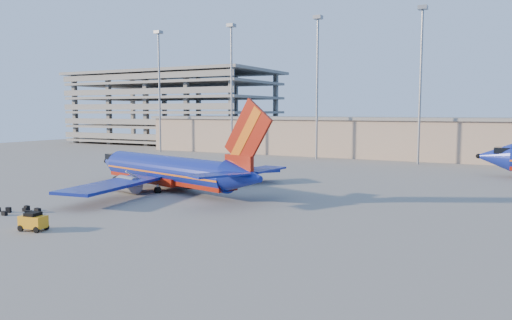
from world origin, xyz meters
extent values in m
plane|color=slate|center=(0.00, 0.00, 0.00)|extent=(220.00, 220.00, 0.00)
cube|color=gray|center=(10.00, 58.00, 4.00)|extent=(120.00, 15.00, 8.00)
cube|color=slate|center=(10.00, 58.00, 8.20)|extent=(122.00, 16.00, 0.60)
cube|color=slate|center=(-62.00, 74.00, 1.00)|extent=(60.00, 30.00, 0.70)
cube|color=slate|center=(-62.00, 74.00, 5.20)|extent=(60.00, 30.00, 0.70)
cube|color=slate|center=(-62.00, 74.00, 9.40)|extent=(60.00, 30.00, 0.70)
cube|color=slate|center=(-62.00, 74.00, 13.60)|extent=(60.00, 30.00, 0.70)
cube|color=slate|center=(-62.00, 74.00, 17.80)|extent=(60.00, 30.00, 0.70)
cube|color=slate|center=(-62.00, 74.00, 21.00)|extent=(62.00, 32.00, 0.80)
cube|color=slate|center=(-62.00, 87.00, 10.50)|extent=(1.20, 1.20, 21.00)
cylinder|color=gray|center=(-45.00, 46.00, 14.00)|extent=(0.44, 0.44, 28.00)
cube|color=gray|center=(-45.00, 46.00, 28.30)|extent=(1.60, 1.60, 0.70)
cylinder|color=gray|center=(-25.00, 46.00, 14.00)|extent=(0.44, 0.44, 28.00)
cube|color=gray|center=(-25.00, 46.00, 28.30)|extent=(1.60, 1.60, 0.70)
cylinder|color=gray|center=(-5.00, 46.00, 14.00)|extent=(0.44, 0.44, 28.00)
cube|color=gray|center=(-5.00, 46.00, 28.30)|extent=(1.60, 1.60, 0.70)
cylinder|color=gray|center=(15.00, 46.00, 14.00)|extent=(0.44, 0.44, 28.00)
cube|color=gray|center=(15.00, 46.00, 28.30)|extent=(1.60, 1.60, 0.70)
cylinder|color=navy|center=(-7.29, 0.41, 2.54)|extent=(22.62, 9.65, 3.48)
cube|color=maroon|center=(-7.29, 0.41, 1.64)|extent=(22.44, 9.01, 1.22)
cube|color=#D65F12|center=(-7.29, 0.41, 2.30)|extent=(22.63, 9.68, 0.21)
cone|color=navy|center=(-20.01, 4.12, 2.54)|extent=(4.76, 4.44, 3.48)
cube|color=black|center=(-18.83, 3.78, 3.43)|extent=(2.85, 2.98, 0.75)
cone|color=navy|center=(5.88, -3.42, 2.87)|extent=(5.66, 4.70, 3.48)
cube|color=maroon|center=(5.16, -3.21, 4.13)|extent=(3.93, 1.60, 2.07)
cube|color=maroon|center=(6.42, -3.58, 7.42)|extent=(6.71, 2.22, 7.50)
cube|color=#D65F12|center=(6.24, -3.53, 7.42)|extent=(4.51, 1.66, 5.88)
cube|color=navy|center=(6.41, -0.25, 3.38)|extent=(3.26, 6.20, 0.21)
cube|color=navy|center=(4.62, -6.38, 3.38)|extent=(5.33, 6.63, 0.21)
cube|color=navy|center=(-3.62, 7.96, 1.69)|extent=(12.99, 14.15, 0.33)
cube|color=navy|center=(-8.25, -7.92, 1.69)|extent=(6.62, 15.06, 0.33)
cube|color=maroon|center=(-6.84, 0.28, 1.27)|extent=(6.44, 5.09, 0.94)
cylinder|color=gray|center=(-7.01, 5.42, 1.08)|extent=(3.80, 2.84, 1.97)
cylinder|color=gray|center=(-9.74, -3.96, 1.08)|extent=(3.80, 2.84, 1.97)
cylinder|color=gray|center=(-17.21, 3.31, 0.52)|extent=(0.28, 0.28, 1.03)
cylinder|color=black|center=(-17.21, 3.31, 0.30)|extent=(0.64, 0.39, 0.60)
cylinder|color=black|center=(-5.25, 2.37, 0.39)|extent=(0.90, 0.72, 0.79)
cylinder|color=black|center=(-6.62, -2.32, 0.39)|extent=(0.90, 0.72, 0.79)
cone|color=navy|center=(28.11, 33.55, 2.98)|extent=(4.82, 4.30, 4.08)
cube|color=black|center=(29.54, 33.48, 4.03)|extent=(2.78, 2.99, 0.88)
cube|color=orange|center=(-3.62, -21.97, 0.75)|extent=(2.27, 1.52, 1.00)
cube|color=black|center=(-3.62, -21.97, 1.36)|extent=(1.16, 1.25, 0.35)
cylinder|color=black|center=(-4.50, -21.55, 0.26)|extent=(0.54, 0.26, 0.52)
cylinder|color=black|center=(-4.33, -22.65, 0.26)|extent=(0.54, 0.26, 0.52)
cylinder|color=black|center=(-2.92, -21.30, 0.26)|extent=(0.54, 0.26, 0.52)
cylinder|color=black|center=(-2.74, -22.39, 0.26)|extent=(0.54, 0.26, 0.52)
cube|color=black|center=(-11.25, -19.21, 0.20)|extent=(0.63, 0.34, 0.41)
cube|color=black|center=(-9.46, -17.97, 0.21)|extent=(0.67, 0.61, 0.41)
cube|color=black|center=(-11.27, -16.74, 0.26)|extent=(0.57, 0.43, 0.52)
cube|color=black|center=(-12.06, -18.19, 0.27)|extent=(0.53, 0.44, 0.54)
cube|color=black|center=(-9.65, -16.79, 0.22)|extent=(0.67, 0.38, 0.43)
cube|color=black|center=(-11.17, -17.02, 0.18)|extent=(0.54, 0.33, 0.36)
camera|label=1|loc=(31.52, -48.99, 9.85)|focal=35.00mm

